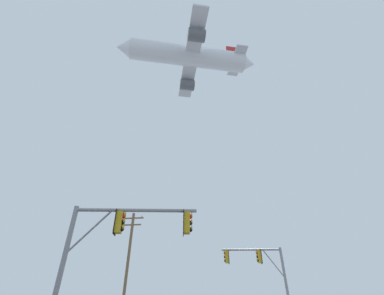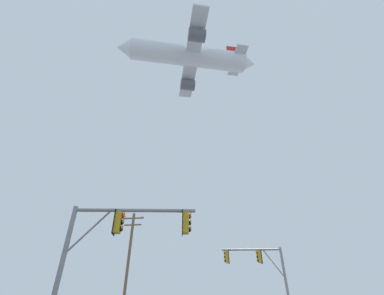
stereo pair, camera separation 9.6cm
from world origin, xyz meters
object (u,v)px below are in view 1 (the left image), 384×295
object	(u,v)px
signal_pole_near	(115,239)
signal_pole_far	(263,270)
utility_pole	(127,266)
airplane	(188,56)

from	to	relation	value
signal_pole_near	signal_pole_far	world-z (taller)	signal_pole_far
signal_pole_near	utility_pole	bearing A→B (deg)	106.74
signal_pole_far	utility_pole	xyz separation A→B (m)	(-12.05, 3.94, 1.10)
signal_pole_near	signal_pole_far	bearing A→B (deg)	58.32
signal_pole_far	airplane	world-z (taller)	airplane
signal_pole_near	signal_pole_far	distance (m)	13.92
airplane	signal_pole_near	bearing A→B (deg)	-88.65
signal_pole_far	signal_pole_near	bearing A→B (deg)	-121.68
utility_pole	signal_pole_near	bearing A→B (deg)	-73.26
signal_pole_far	utility_pole	distance (m)	12.73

